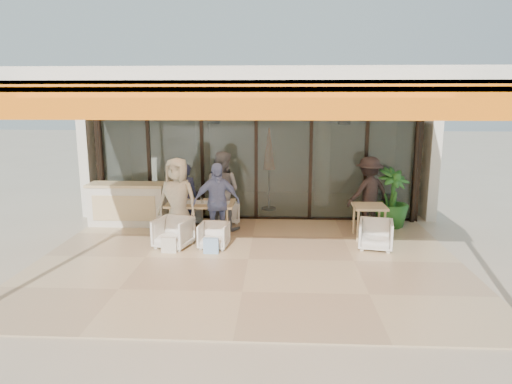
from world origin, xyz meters
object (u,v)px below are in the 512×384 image
dining_table (201,205)px  side_table (369,210)px  chair_near_right (214,234)px  potted_palm (392,198)px  diner_periwinkle (217,202)px  host_counter (128,204)px  diner_navy (186,197)px  standing_woman (369,192)px  diner_cream (178,200)px  side_chair (376,233)px  chair_far_left (191,211)px  chair_near_left (173,231)px  chair_far_right (225,211)px  diner_grey (222,191)px

dining_table → side_table: (3.74, -0.11, -0.05)m
chair_near_right → potted_palm: potted_palm is taller
dining_table → diner_periwinkle: size_ratio=0.88×
host_counter → side_table: 5.67m
diner_navy → standing_woman: bearing=-166.7°
diner_cream → side_chair: bearing=8.7°
chair_far_left → diner_navy: size_ratio=0.38×
chair_far_left → potted_palm: potted_palm is taller
chair_near_left → side_table: (4.15, 0.84, 0.29)m
host_counter → chair_near_right: 2.82m
standing_woman → diner_periwinkle: bearing=-5.9°
side_table → diner_cream: bearing=-175.3°
diner_cream → potted_palm: size_ratio=1.27×
side_chair → side_table: bearing=101.8°
chair_near_right → standing_woman: standing_woman is taller
chair_near_left → diner_cream: (0.00, 0.50, 0.56)m
chair_far_left → side_table: 4.30m
side_table → chair_far_left: bearing=165.7°
side_chair → standing_woman: bearing=96.7°
chair_far_left → chair_far_right: chair_far_right is taller
chair_far_left → diner_navy: (0.00, -0.50, 0.48)m
diner_navy → diner_periwinkle: 1.23m
host_counter → side_chair: size_ratio=2.73×
diner_navy → standing_woman: standing_woman is taller
chair_far_left → diner_cream: size_ratio=0.33×
dining_table → diner_navy: diner_navy is taller
diner_navy → diner_grey: 0.85m
chair_far_right → diner_grey: 0.79m
diner_cream → side_table: size_ratio=2.43×
diner_navy → potted_palm: bearing=-167.2°
chair_near_left → diner_grey: bearing=75.3°
potted_palm → diner_grey: bearing=-175.0°
potted_palm → chair_near_left: bearing=-160.1°
chair_far_right → diner_periwinkle: diner_periwinkle is taller
standing_woman → potted_palm: 0.57m
chair_far_right → chair_near_left: bearing=45.9°
diner_cream → potted_palm: diner_cream is taller
chair_near_left → side_table: size_ratio=0.94×
chair_far_right → diner_grey: diner_grey is taller
dining_table → chair_near_left: (-0.41, -0.96, -0.34)m
dining_table → side_chair: size_ratio=2.21×
chair_near_right → dining_table: bearing=119.9°
chair_far_left → diner_navy: diner_navy is taller
chair_far_left → diner_cream: (0.00, -1.40, 0.61)m
diner_navy → diner_periwinkle: (0.84, -0.90, 0.08)m
chair_far_right → diner_cream: (-0.84, -1.40, 0.59)m
host_counter → potted_palm: (6.32, 0.15, 0.18)m
chair_near_right → diner_cream: (-0.84, 0.50, 0.61)m
host_counter → chair_near_left: size_ratio=2.65×
diner_periwinkle → side_table: 3.34m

